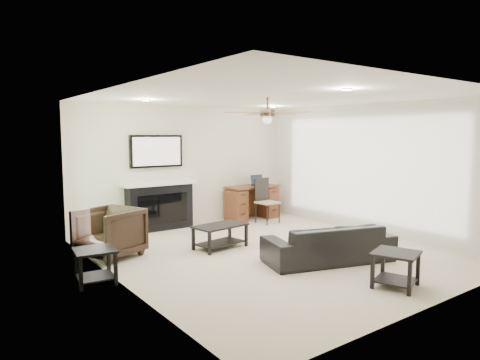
{
  "coord_description": "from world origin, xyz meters",
  "views": [
    {
      "loc": [
        -4.4,
        -5.2,
        1.9
      ],
      "look_at": [
        -0.34,
        0.38,
        1.17
      ],
      "focal_mm": 32.0,
      "sensor_mm": 36.0,
      "label": 1
    }
  ],
  "objects_px": {
    "sofa": "(329,243)",
    "desk": "(252,202)",
    "coffee_table": "(220,236)",
    "armchair": "(109,233)",
    "fireplace_unit": "(160,183)"
  },
  "relations": [
    {
      "from": "coffee_table",
      "to": "armchair",
      "type": "bearing_deg",
      "value": 154.12
    },
    {
      "from": "sofa",
      "to": "fireplace_unit",
      "type": "xyz_separation_m",
      "value": [
        -1.1,
        3.47,
        0.67
      ]
    },
    {
      "from": "sofa",
      "to": "fireplace_unit",
      "type": "bearing_deg",
      "value": -55.59
    },
    {
      "from": "desk",
      "to": "fireplace_unit",
      "type": "bearing_deg",
      "value": 175.03
    },
    {
      "from": "armchair",
      "to": "desk",
      "type": "bearing_deg",
      "value": 85.34
    },
    {
      "from": "armchair",
      "to": "coffee_table",
      "type": "relative_size",
      "value": 0.95
    },
    {
      "from": "sofa",
      "to": "coffee_table",
      "type": "bearing_deg",
      "value": -43.88
    },
    {
      "from": "armchair",
      "to": "coffee_table",
      "type": "distance_m",
      "value": 1.8
    },
    {
      "from": "sofa",
      "to": "coffee_table",
      "type": "relative_size",
      "value": 2.16
    },
    {
      "from": "sofa",
      "to": "desk",
      "type": "xyz_separation_m",
      "value": [
        1.08,
        3.28,
        0.1
      ]
    },
    {
      "from": "armchair",
      "to": "fireplace_unit",
      "type": "relative_size",
      "value": 0.45
    },
    {
      "from": "sofa",
      "to": "desk",
      "type": "distance_m",
      "value": 3.46
    },
    {
      "from": "coffee_table",
      "to": "desk",
      "type": "relative_size",
      "value": 0.74
    },
    {
      "from": "armchair",
      "to": "coffee_table",
      "type": "height_order",
      "value": "armchair"
    },
    {
      "from": "sofa",
      "to": "desk",
      "type": "height_order",
      "value": "desk"
    }
  ]
}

